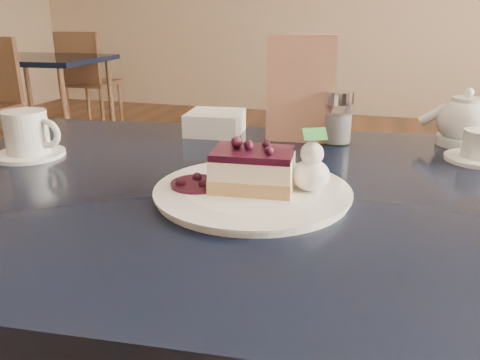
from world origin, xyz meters
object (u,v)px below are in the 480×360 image
(dessert_plate, at_px, (252,192))
(bg_table_far_left, at_px, (51,139))
(coffee_set, at_px, (28,136))
(tea_set, at_px, (466,127))
(cheesecake_slice, at_px, (253,170))
(main_table, at_px, (257,229))

(dessert_plate, xyz_separation_m, bg_table_far_left, (-2.41, 2.54, -0.72))
(coffee_set, distance_m, tea_set, 0.90)
(tea_set, bearing_deg, coffee_set, -159.66)
(coffee_set, relative_size, bg_table_far_left, 0.08)
(cheesecake_slice, bearing_deg, coffee_set, 164.64)
(tea_set, relative_size, bg_table_far_left, 0.13)
(cheesecake_slice, bearing_deg, bg_table_far_left, 128.17)
(main_table, relative_size, tea_set, 5.54)
(dessert_plate, xyz_separation_m, cheesecake_slice, (-0.00, 0.00, 0.04))
(dessert_plate, distance_m, tea_set, 0.54)
(dessert_plate, bearing_deg, main_table, 95.39)
(main_table, bearing_deg, tea_set, 37.96)
(dessert_plate, height_order, coffee_set, coffee_set)
(bg_table_far_left, bearing_deg, cheesecake_slice, -49.17)
(main_table, height_order, dessert_plate, dessert_plate)
(main_table, height_order, cheesecake_slice, cheesecake_slice)
(cheesecake_slice, xyz_separation_m, bg_table_far_left, (-2.41, 2.54, -0.76))
(dessert_plate, relative_size, coffee_set, 2.07)
(main_table, bearing_deg, dessert_plate, -90.00)
(dessert_plate, bearing_deg, bg_table_far_left, 133.56)
(main_table, distance_m, bg_table_far_left, 3.52)
(main_table, relative_size, bg_table_far_left, 0.74)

